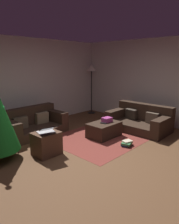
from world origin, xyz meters
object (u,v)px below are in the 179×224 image
object	(u,v)px
side_table	(47,143)
corner_lamp	(91,72)
couch_right	(140,120)
couch_left	(33,124)
book_stack	(127,143)
gift_box	(107,120)
laptop	(47,131)
ottoman	(104,130)
tv_remote	(103,123)

from	to	relation	value
side_table	corner_lamp	distance (m)	4.02
couch_right	corner_lamp	distance (m)	2.73
couch_right	side_table	world-z (taller)	couch_right
couch_right	couch_left	bearing A→B (deg)	50.52
couch_left	book_stack	bearing A→B (deg)	112.48
gift_box	couch_left	bearing A→B (deg)	130.18
gift_box	book_stack	xyz separation A→B (m)	(-0.22, -0.78, -0.37)
couch_left	corner_lamp	bearing A→B (deg)	-172.77
corner_lamp	laptop	bearing A→B (deg)	-150.37
couch_left	gift_box	distance (m)	2.00
laptop	ottoman	bearing A→B (deg)	-3.54
couch_left	couch_right	size ratio (longest dim) A/B	1.00
couch_right	laptop	bearing A→B (deg)	80.05
couch_left	couch_right	world-z (taller)	couch_right
book_stack	laptop	bearing A→B (deg)	150.92
side_table	book_stack	bearing A→B (deg)	-31.07
gift_box	side_table	size ratio (longest dim) A/B	0.47
side_table	laptop	bearing A→B (deg)	-104.99
gift_box	book_stack	bearing A→B (deg)	-105.73
couch_left	corner_lamp	distance (m)	3.14
tv_remote	laptop	xyz separation A→B (m)	(-1.61, 0.14, 0.16)
couch_left	couch_right	xyz separation A→B (m)	(2.36, -1.88, -0.01)
laptop	corner_lamp	size ratio (longest dim) A/B	0.26
ottoman	gift_box	distance (m)	0.27
gift_box	laptop	xyz separation A→B (m)	(-1.81, 0.10, 0.11)
couch_left	couch_right	distance (m)	3.02
couch_left	gift_box	bearing A→B (deg)	127.79
gift_box	side_table	distance (m)	1.81
couch_left	tv_remote	xyz separation A→B (m)	(1.10, -1.56, 0.11)
side_table	laptop	distance (m)	0.31
tv_remote	side_table	bearing A→B (deg)	159.26
laptop	book_stack	xyz separation A→B (m)	(1.59, -0.88, -0.48)
ottoman	laptop	world-z (taller)	laptop
side_table	corner_lamp	size ratio (longest dim) A/B	0.29
gift_box	tv_remote	world-z (taller)	gift_box
ottoman	gift_box	world-z (taller)	gift_box
couch_left	ottoman	distance (m)	1.93
side_table	laptop	xyz separation A→B (m)	(-0.02, -0.06, 0.30)
gift_box	book_stack	world-z (taller)	gift_box
gift_box	laptop	bearing A→B (deg)	176.73
laptop	book_stack	distance (m)	1.88
couch_right	book_stack	size ratio (longest dim) A/B	5.09
laptop	tv_remote	bearing A→B (deg)	-4.88
gift_box	book_stack	distance (m)	0.89
tv_remote	laptop	world-z (taller)	laptop
gift_box	corner_lamp	size ratio (longest dim) A/B	0.13
gift_box	tv_remote	bearing A→B (deg)	-169.76
gift_box	couch_right	bearing A→B (deg)	-18.43
book_stack	corner_lamp	bearing A→B (deg)	57.77
side_table	book_stack	size ratio (longest dim) A/B	1.55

